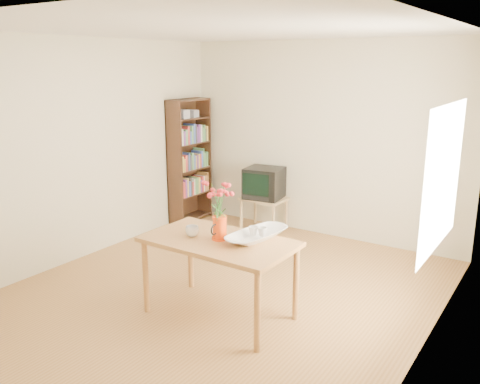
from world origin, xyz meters
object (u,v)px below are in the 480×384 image
Objects in this scene: pitcher at (220,229)px; table at (219,248)px; television at (265,182)px; mug at (192,231)px; bowl at (257,217)px.

table is at bearing -90.54° from pitcher.
pitcher is 0.40× the size of television.
mug is 0.62m from bowl.
table is at bearing -144.63° from bowl.
television reaches higher than mug.
pitcher is 0.35m from bowl.
mug is 0.23× the size of television.
bowl is at bearing 36.13° from table.
table is 3.03× the size of bowl.
mug is (-0.26, -0.07, -0.05)m from pitcher.
pitcher is 0.49× the size of bowl.
bowl is at bearing -69.13° from television.
mug reaches higher than table.
table is 0.30m from mug.
table is at bearing -179.97° from mug.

